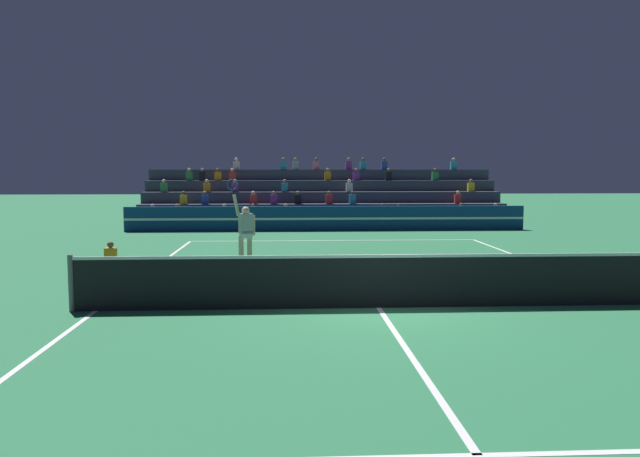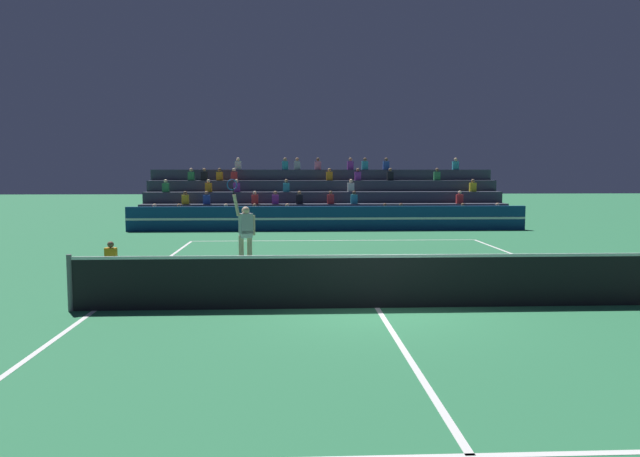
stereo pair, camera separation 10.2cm
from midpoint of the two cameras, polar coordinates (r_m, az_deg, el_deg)
The scene contains 8 objects.
ground_plane at distance 12.47m, azimuth 5.47°, elevation -7.23°, with size 120.00×120.00×0.00m, color #2D7A4C.
court_lines at distance 12.46m, azimuth 5.47°, elevation -7.22°, with size 11.10×23.90×0.01m.
tennis_net at distance 12.36m, azimuth 5.49°, elevation -4.77°, with size 12.00×0.10×1.10m.
sponsor_banner_wall at distance 28.08m, azimuth 0.86°, elevation 0.92°, with size 18.00×0.26×1.10m.
bleacher_stand at distance 31.84m, azimuth 0.42°, elevation 2.29°, with size 17.77×4.75×3.38m.
ball_kid_courtside at distance 17.39m, azimuth -18.40°, elevation -2.80°, with size 0.30×0.36×0.84m.
tennis_player at distance 17.43m, azimuth -6.68°, elevation -0.36°, with size 0.77×0.47×2.50m.
tennis_ball at distance 17.07m, azimuth 14.91°, elevation -3.86°, with size 0.07×0.07×0.07m, color #C6DB33.
Camera 2 is at (-1.70, -12.04, 2.70)m, focal length 35.00 mm.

